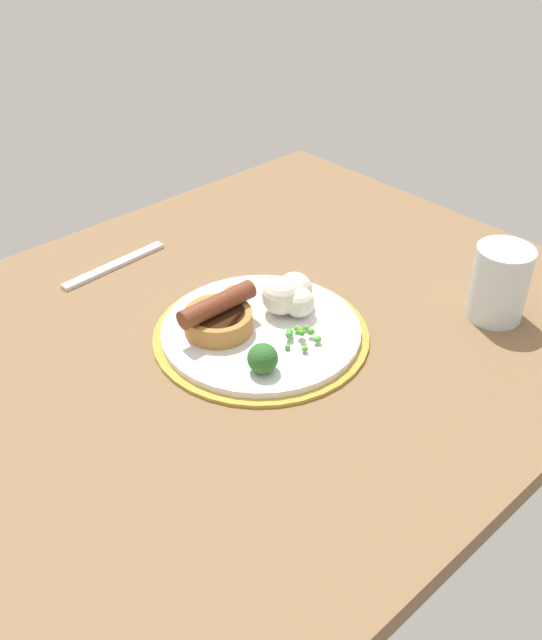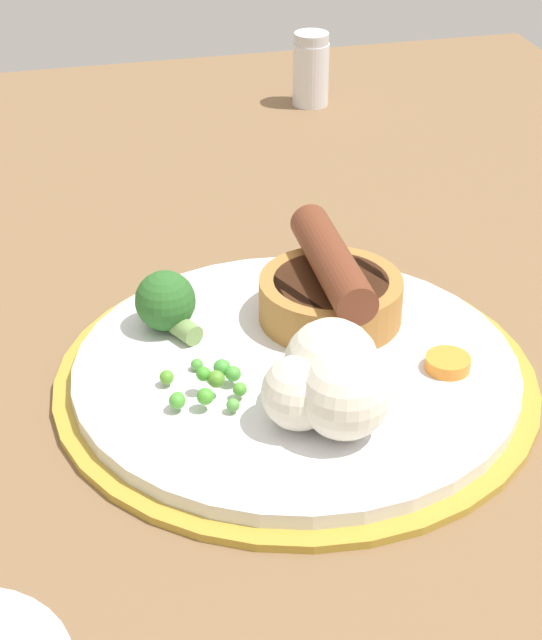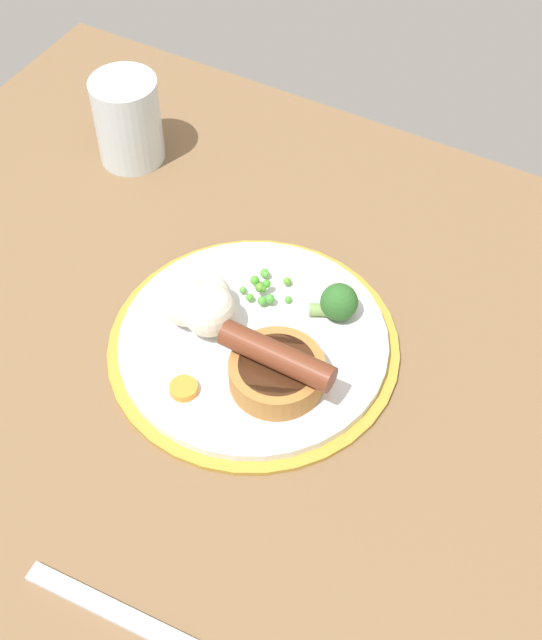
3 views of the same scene
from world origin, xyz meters
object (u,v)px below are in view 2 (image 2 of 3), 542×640
Objects in this scene: sausage_pudding at (331,290)px; broccoli_floret_near at (166,302)px; carrot_slice_0 at (448,363)px; salt_shaker at (311,69)px; pea_pile at (208,383)px; dinner_plate at (296,375)px; cauliflower_floret at (329,381)px.

broccoli_floret_near is at bearing -96.94° from sausage_pudding.
carrot_slice_0 is 47.41cm from salt_shaker.
sausage_pudding is at bearing 35.84° from carrot_slice_0.
pea_pile is at bearing 157.96° from salt_shaker.
carrot_slice_0 is (-2.60, -8.43, 1.23)cm from dinner_plate.
sausage_pudding reaches higher than broccoli_floret_near.
cauliflower_floret is 8.83cm from carrot_slice_0.
sausage_pudding and cauliflower_floret have the same top height.
broccoli_floret_near is 1.81× the size of carrot_slice_0.
dinner_plate is 46.54cm from salt_shaker.
sausage_pudding reaches higher than carrot_slice_0.
sausage_pudding is 1.61× the size of salt_shaker.
dinner_plate is 4.13× the size of salt_shaker.
pea_pile is 14.09cm from carrot_slice_0.
sausage_pudding is at bearing -124.75° from broccoli_floret_near.
sausage_pudding is 8.81cm from carrot_slice_0.
pea_pile is 0.76× the size of salt_shaker.
cauliflower_floret is at bearing -120.99° from pea_pile.
pea_pile is 50.15cm from salt_shaker.
broccoli_floret_near is at bearing 152.84° from salt_shaker.
sausage_pudding is at bearing -37.32° from dinner_plate.
cauliflower_floret is (-3.59, -5.98, 1.59)cm from pea_pile.
salt_shaker is at bearing -14.38° from cauliflower_floret.
salt_shaker is at bearing 167.11° from sausage_pudding.
sausage_pudding is 1.47× the size of cauliflower_floret.
pea_pile reaches higher than carrot_slice_0.
salt_shaker is (38.75, -19.88, 0.21)cm from broccoli_floret_near.
cauliflower_floret is (-9.93, 3.01, 0.40)cm from sausage_pudding.
broccoli_floret_near is 17.36cm from carrot_slice_0.
broccoli_floret_near reaches higher than dinner_plate.
broccoli_floret_near is 13.34cm from cauliflower_floret.
sausage_pudding is at bearing -16.88° from cauliflower_floret.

